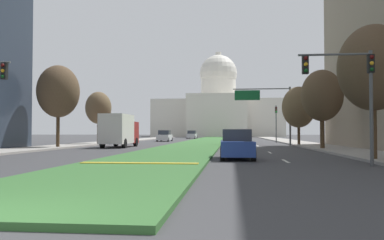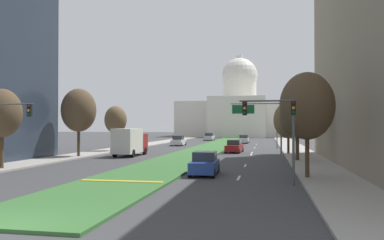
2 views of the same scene
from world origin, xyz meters
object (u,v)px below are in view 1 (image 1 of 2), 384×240
Objects in this scene: overhead_guide_sign at (268,103)px; street_tree_right_near at (373,68)px; sedan_very_far at (192,135)px; sedan_midblock at (236,138)px; sedan_distant at (165,136)px; street_tree_left_far at (98,108)px; sedan_lead_stopped at (237,145)px; capitol_building at (218,112)px; traffic_light_far_right at (276,119)px; street_tree_right_mid at (322,96)px; street_tree_left_mid at (58,92)px; box_truck_delivery at (119,130)px; traffic_light_near_right at (352,82)px; street_tree_right_far at (299,107)px; sedan_far_horizon at (232,136)px.

street_tree_right_near reaches higher than overhead_guide_sign.
sedan_midblock is at bearing -77.09° from sedan_very_far.
street_tree_left_far is at bearing -106.65° from sedan_distant.
sedan_lead_stopped is at bearing -81.99° from sedan_very_far.
sedan_lead_stopped is (4.32, -100.09, -6.96)m from capitol_building.
street_tree_right_mid is (1.39, -21.63, 1.27)m from traffic_light_far_right.
box_truck_delivery is at bearing 30.67° from street_tree_left_mid.
traffic_light_near_right is 1.20× the size of sedan_distant.
street_tree_right_mid is (3.60, -9.91, -0.10)m from overhead_guide_sign.
street_tree_right_far is 19.36m from box_truck_delivery.
sedan_lead_stopped is at bearing -74.50° from sedan_distant.
street_tree_right_mid is 9.45m from street_tree_right_far.
traffic_light_far_right reaches higher than sedan_far_horizon.
capitol_building is 37.61m from sedan_very_far.
capitol_building is 8.25× the size of sedan_far_horizon.
street_tree_right_far is 1.39× the size of sedan_far_horizon.
box_truck_delivery reaches higher than sedan_distant.
sedan_distant reaches higher than sedan_midblock.
street_tree_right_near reaches higher than traffic_light_far_right.
street_tree_right_mid is 54.18m from sedan_very_far.
street_tree_right_near is at bearing -74.55° from sedan_midblock.
traffic_light_near_right is 27.92m from sedan_midblock.
street_tree_right_far is at bearing 90.04° from street_tree_right_near.
sedan_very_far is (-14.89, 29.91, -2.48)m from traffic_light_far_right.
sedan_very_far is at bearing 102.91° from sedan_midblock.
street_tree_right_near is 0.92× the size of street_tree_left_mid.
traffic_light_far_right is 24.49m from street_tree_left_far.
overhead_guide_sign is 22.03m from street_tree_left_mid.
street_tree_right_mid is 1.09× the size of street_tree_left_far.
street_tree_right_mid is 1.62× the size of sedan_lead_stopped.
box_truck_delivery is (-0.42, -23.67, 0.86)m from sedan_distant.
traffic_light_far_right is (0.84, 37.34, -0.48)m from traffic_light_near_right.
box_truck_delivery is at bearing -157.00° from overhead_guide_sign.
street_tree_left_far is 0.97× the size of street_tree_right_far.
street_tree_right_far reaches higher than sedan_distant.
street_tree_right_mid reaches higher than overhead_guide_sign.
street_tree_left_far reaches higher than traffic_light_near_right.
capitol_building is 5.95× the size of street_tree_right_far.
box_truck_delivery reaches higher than sedan_far_horizon.
traffic_light_near_right is 1.00× the size of traffic_light_far_right.
traffic_light_far_right is at bearing 27.03° from street_tree_left_far.
street_tree_left_mid is 51.63m from sedan_very_far.
street_tree_right_near reaches higher than street_tree_left_far.
sedan_far_horizon is at bearing 72.35° from box_truck_delivery.
overhead_guide_sign is 5.53m from sedan_midblock.
street_tree_right_near is 1.14× the size of street_tree_left_far.
street_tree_right_far is 30.24m from sedan_far_horizon.
street_tree_left_mid is 24.85m from street_tree_right_far.
traffic_light_far_right is 1.09× the size of sedan_midblock.
street_tree_left_mid reaches higher than sedan_far_horizon.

